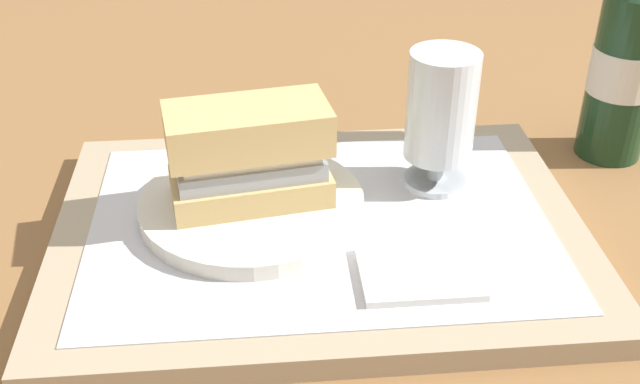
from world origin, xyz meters
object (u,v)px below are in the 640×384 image
at_px(sandwich, 253,153).
at_px(beer_bottle, 627,56).
at_px(beer_glass, 441,116).
at_px(plate, 252,205).

bearing_deg(sandwich, beer_bottle, 8.09).
bearing_deg(beer_bottle, beer_glass, -158.51).
xyz_separation_m(beer_glass, beer_bottle, (0.20, 0.08, 0.02)).
bearing_deg(beer_bottle, sandwich, -163.08).
xyz_separation_m(sandwich, beer_glass, (0.16, 0.03, 0.01)).
height_order(plate, sandwich, sandwich).
relative_size(plate, sandwich, 1.37).
bearing_deg(beer_bottle, plate, -163.15).
bearing_deg(beer_glass, beer_bottle, 21.49).
height_order(beer_glass, beer_bottle, beer_bottle).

